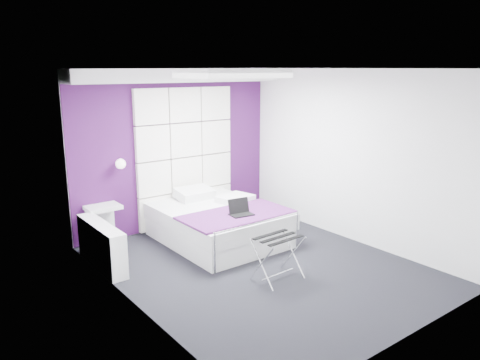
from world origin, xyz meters
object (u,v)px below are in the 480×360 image
at_px(nightstand, 103,207).
at_px(luggage_rack, 278,258).
at_px(laptop, 240,211).
at_px(wall_lamp, 120,163).
at_px(radiator, 102,245).
at_px(bed, 218,223).

xyz_separation_m(nightstand, luggage_rack, (1.29, -2.45, -0.32)).
distance_m(nightstand, laptop, 2.04).
height_order(wall_lamp, laptop, wall_lamp).
xyz_separation_m(radiator, luggage_rack, (1.61, -1.73, -0.02)).
bearing_deg(wall_lamp, bed, -37.94).
height_order(radiator, luggage_rack, radiator).
relative_size(bed, nightstand, 3.98).
relative_size(radiator, bed, 0.61).
xyz_separation_m(wall_lamp, radiator, (-0.64, -0.76, -0.92)).
relative_size(bed, laptop, 6.04).
relative_size(wall_lamp, luggage_rack, 0.26).
bearing_deg(nightstand, wall_lamp, 7.10).
bearing_deg(wall_lamp, laptop, -50.80).
distance_m(radiator, nightstand, 0.84).
xyz_separation_m(wall_lamp, luggage_rack, (0.97, -2.49, -0.94)).
bearing_deg(bed, wall_lamp, 142.06).
bearing_deg(luggage_rack, nightstand, 115.51).
height_order(bed, nightstand, bed).
bearing_deg(nightstand, laptop, -43.09).
bearing_deg(wall_lamp, radiator, -130.10).
bearing_deg(nightstand, luggage_rack, -62.22).
relative_size(nightstand, laptop, 1.52).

